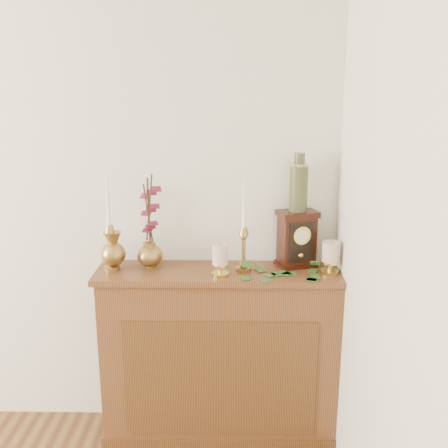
{
  "coord_description": "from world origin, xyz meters",
  "views": [
    {
      "loc": [
        1.46,
        -0.38,
        1.82
      ],
      "look_at": [
        1.42,
        2.05,
        1.18
      ],
      "focal_mm": 42.0,
      "sensor_mm": 36.0,
      "label": 1
    }
  ],
  "objects_px": {
    "bud_vase": "(113,251)",
    "ginger_jar": "(151,224)",
    "ceramic_vase": "(299,185)",
    "candlestick_left": "(110,240)",
    "mantel_clock": "(297,239)",
    "candlestick_center": "(244,242)"
  },
  "relations": [
    {
      "from": "bud_vase",
      "to": "ginger_jar",
      "type": "bearing_deg",
      "value": 25.01
    },
    {
      "from": "bud_vase",
      "to": "ceramic_vase",
      "type": "relative_size",
      "value": 0.68
    },
    {
      "from": "candlestick_left",
      "to": "mantel_clock",
      "type": "height_order",
      "value": "candlestick_left"
    },
    {
      "from": "candlestick_center",
      "to": "bud_vase",
      "type": "xyz_separation_m",
      "value": [
        -0.65,
        -0.0,
        -0.05
      ]
    },
    {
      "from": "bud_vase",
      "to": "mantel_clock",
      "type": "height_order",
      "value": "mantel_clock"
    },
    {
      "from": "ginger_jar",
      "to": "candlestick_left",
      "type": "bearing_deg",
      "value": -154.59
    },
    {
      "from": "candlestick_center",
      "to": "ceramic_vase",
      "type": "relative_size",
      "value": 1.59
    },
    {
      "from": "bud_vase",
      "to": "ginger_jar",
      "type": "xyz_separation_m",
      "value": [
        0.18,
        0.08,
        0.12
      ]
    },
    {
      "from": "ginger_jar",
      "to": "ceramic_vase",
      "type": "relative_size",
      "value": 1.68
    },
    {
      "from": "mantel_clock",
      "to": "candlestick_left",
      "type": "bearing_deg",
      "value": 168.09
    },
    {
      "from": "bud_vase",
      "to": "ginger_jar",
      "type": "relative_size",
      "value": 0.41
    },
    {
      "from": "candlestick_left",
      "to": "ginger_jar",
      "type": "distance_m",
      "value": 0.22
    },
    {
      "from": "candlestick_left",
      "to": "bud_vase",
      "type": "height_order",
      "value": "candlestick_left"
    },
    {
      "from": "ceramic_vase",
      "to": "candlestick_center",
      "type": "bearing_deg",
      "value": -162.75
    },
    {
      "from": "candlestick_center",
      "to": "mantel_clock",
      "type": "bearing_deg",
      "value": 16.72
    },
    {
      "from": "candlestick_center",
      "to": "mantel_clock",
      "type": "height_order",
      "value": "candlestick_center"
    },
    {
      "from": "candlestick_left",
      "to": "candlestick_center",
      "type": "bearing_deg",
      "value": 0.66
    },
    {
      "from": "candlestick_left",
      "to": "ginger_jar",
      "type": "height_order",
      "value": "ginger_jar"
    },
    {
      "from": "ginger_jar",
      "to": "candlestick_center",
      "type": "bearing_deg",
      "value": -9.9
    },
    {
      "from": "candlestick_left",
      "to": "mantel_clock",
      "type": "bearing_deg",
      "value": 5.47
    },
    {
      "from": "mantel_clock",
      "to": "candlestick_center",
      "type": "bearing_deg",
      "value": 179.33
    },
    {
      "from": "ginger_jar",
      "to": "mantel_clock",
      "type": "distance_m",
      "value": 0.74
    }
  ]
}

